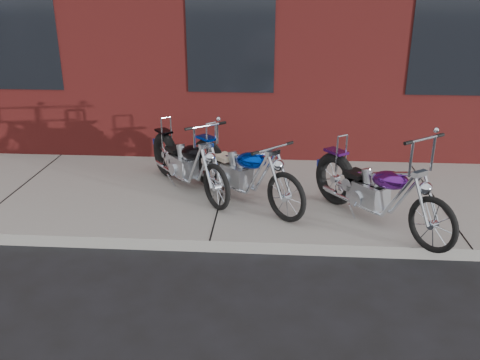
{
  "coord_description": "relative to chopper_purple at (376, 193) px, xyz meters",
  "views": [
    {
      "loc": [
        0.71,
        -5.23,
        2.96
      ],
      "look_at": [
        0.3,
        0.8,
        0.61
      ],
      "focal_mm": 38.0,
      "sensor_mm": 36.0,
      "label": 1
    }
  ],
  "objects": [
    {
      "name": "chopper_third",
      "position": [
        -2.5,
        0.94,
        -0.01
      ],
      "size": [
        1.41,
        1.79,
        1.11
      ],
      "rotation": [
        0.0,
        0.0,
        -0.91
      ],
      "color": "black",
      "rests_on": "sidewalk"
    },
    {
      "name": "chopper_purple",
      "position": [
        0.0,
        0.0,
        0.0
      ],
      "size": [
        1.43,
        1.88,
        1.27
      ],
      "rotation": [
        0.0,
        0.0,
        -0.93
      ],
      "color": "black",
      "rests_on": "sidewalk"
    },
    {
      "name": "ground",
      "position": [
        -1.99,
        -0.62,
        -0.56
      ],
      "size": [
        120.0,
        120.0,
        0.0
      ],
      "primitive_type": "plane",
      "color": "black",
      "rests_on": "ground"
    },
    {
      "name": "sidewalk",
      "position": [
        -1.99,
        0.88,
        -0.48
      ],
      "size": [
        22.0,
        3.0,
        0.15
      ],
      "primitive_type": "cube",
      "color": "gray",
      "rests_on": "ground"
    },
    {
      "name": "chopper_blue",
      "position": [
        -1.7,
        0.58,
        -0.0
      ],
      "size": [
        1.68,
        1.66,
        0.98
      ],
      "rotation": [
        0.0,
        0.0,
        -0.78
      ],
      "color": "black",
      "rests_on": "sidewalk"
    }
  ]
}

